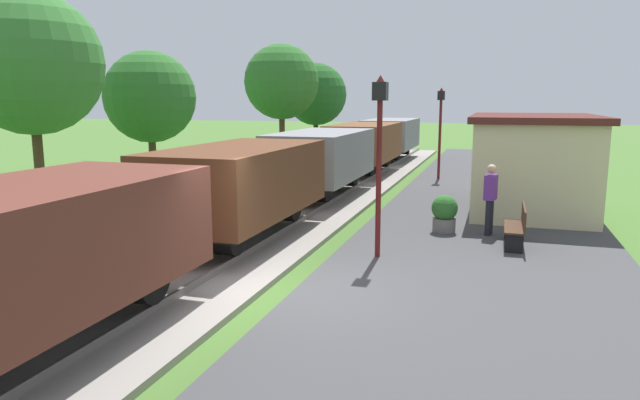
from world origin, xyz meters
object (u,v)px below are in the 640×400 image
object	(u,v)px
bench_near_hut	(518,226)
bench_down_platform	(511,173)
lamp_post_far	(441,116)
potted_planter	(444,213)
station_hut	(532,162)
tree_field_distant	(316,95)
tree_trackside_mid	(31,64)
tree_trackside_far	(150,97)
tree_field_left	(281,82)
freight_train	(322,160)
person_waiting	(490,197)
lamp_post_near	(380,133)

from	to	relation	value
bench_near_hut	bench_down_platform	world-z (taller)	same
lamp_post_far	potted_planter	bearing A→B (deg)	-83.44
station_hut	lamp_post_far	xyz separation A→B (m)	(-3.26, 5.79, 1.15)
lamp_post_far	tree_field_distant	xyz separation A→B (m)	(-7.80, 7.82, 0.96)
tree_trackside_mid	tree_field_distant	distance (m)	18.40
station_hut	bench_near_hut	size ratio (longest dim) A/B	3.87
bench_down_platform	tree_trackside_far	size ratio (longest dim) A/B	0.28
bench_down_platform	tree_field_distant	world-z (taller)	tree_field_distant
tree_field_left	tree_field_distant	xyz separation A→B (m)	(0.11, 5.11, -0.55)
potted_planter	lamp_post_far	xyz separation A→B (m)	(-1.11, 9.64, 2.08)
freight_train	station_hut	size ratio (longest dim) A/B	5.62
station_hut	person_waiting	distance (m)	4.04
bench_down_platform	potted_planter	world-z (taller)	potted_planter
bench_down_platform	lamp_post_near	world-z (taller)	lamp_post_near
person_waiting	tree_trackside_mid	bearing A→B (deg)	17.13
station_hut	tree_field_distant	xyz separation A→B (m)	(-11.05, 13.61, 2.10)
station_hut	potted_planter	bearing A→B (deg)	-119.21
tree_trackside_mid	tree_field_distant	xyz separation A→B (m)	(2.61, 18.20, -0.70)
freight_train	lamp_post_far	xyz separation A→B (m)	(3.54, 4.79, 1.41)
lamp_post_far	tree_trackside_mid	xyz separation A→B (m)	(-10.41, -10.38, 1.65)
tree_trackside_far	tree_field_distant	xyz separation A→B (m)	(2.63, 12.44, 0.20)
tree_field_distant	lamp_post_far	bearing A→B (deg)	-45.09
freight_train	potted_planter	xyz separation A→B (m)	(4.65, -4.84, -0.67)
potted_planter	tree_field_distant	distance (m)	19.83
tree_field_distant	bench_down_platform	bearing A→B (deg)	-40.18
freight_train	tree_field_left	size ratio (longest dim) A/B	5.32
tree_trackside_far	tree_trackside_mid	bearing A→B (deg)	-89.82
station_hut	lamp_post_near	xyz separation A→B (m)	(-3.26, -6.57, 1.15)
lamp_post_near	lamp_post_far	bearing A→B (deg)	90.00
tree_field_left	tree_trackside_mid	bearing A→B (deg)	-100.81
station_hut	lamp_post_near	size ratio (longest dim) A/B	1.57
lamp_post_near	tree_trackside_far	world-z (taller)	tree_trackside_far
tree_field_distant	lamp_post_near	bearing A→B (deg)	-68.88
tree_field_distant	tree_trackside_far	bearing A→B (deg)	-101.94
tree_trackside_far	tree_field_distant	distance (m)	12.72
person_waiting	tree_field_distant	world-z (taller)	tree_field_distant
tree_trackside_mid	tree_trackside_far	world-z (taller)	tree_trackside_mid
bench_near_hut	tree_trackside_far	xyz separation A→B (m)	(-13.21, 6.01, 2.84)
station_hut	tree_trackside_far	xyz separation A→B (m)	(-13.68, 1.17, 1.90)
lamp_post_far	tree_trackside_mid	distance (m)	14.79
person_waiting	potted_planter	size ratio (longest dim) A/B	1.87
tree_field_left	bench_near_hut	bearing A→B (deg)	-51.29
tree_trackside_far	lamp_post_far	bearing A→B (deg)	23.90
bench_near_hut	potted_planter	bearing A→B (deg)	149.42
bench_down_platform	lamp_post_far	size ratio (longest dim) A/B	0.41
lamp_post_far	bench_near_hut	bearing A→B (deg)	-75.31
bench_down_platform	lamp_post_near	size ratio (longest dim) A/B	0.41
person_waiting	lamp_post_far	bearing A→B (deg)	-63.52
person_waiting	tree_trackside_far	distance (m)	13.77
person_waiting	tree_trackside_far	world-z (taller)	tree_trackside_far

